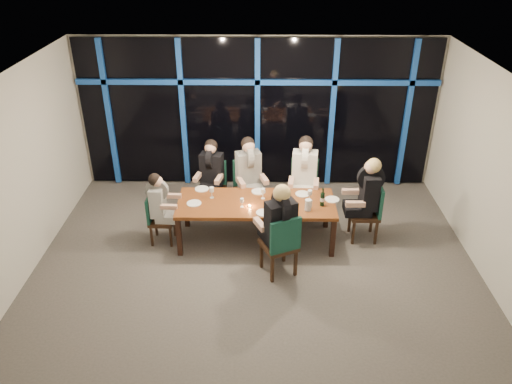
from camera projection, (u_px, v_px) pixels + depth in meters
room at (255, 151)px, 6.91m from camera, size 7.04×7.00×3.02m
window_wall at (258, 112)px, 9.71m from camera, size 6.86×0.43×2.94m
dining_table at (256, 206)px, 8.26m from camera, size 2.60×1.00×0.75m
chair_far_left at (213, 183)px, 9.27m from camera, size 0.53×0.53×0.97m
chair_far_mid at (248, 184)px, 9.16m from camera, size 0.60×0.60×1.03m
chair_far_right at (304, 185)px, 9.10m from camera, size 0.55×0.55×1.06m
chair_end_left at (157, 216)px, 8.33m from camera, size 0.42×0.42×0.87m
chair_end_right at (370, 209)px, 8.38m from camera, size 0.48×0.48×1.03m
chair_near_mid at (282, 243)px, 7.47m from camera, size 0.65×0.65×1.06m
diner_far_left at (211, 166)px, 9.01m from camera, size 0.54×0.65×0.94m
diner_far_mid at (249, 166)px, 8.90m from camera, size 0.61×0.70×1.00m
diner_far_right at (305, 166)px, 8.82m from camera, size 0.56×0.69×1.03m
diner_end_left at (160, 198)px, 8.16m from camera, size 0.55×0.44×0.85m
diner_end_right at (367, 188)px, 8.18m from camera, size 0.64×0.51×1.00m
diner_near_mid at (280, 216)px, 7.34m from camera, size 0.67×0.73×1.03m
plate_far_left at (202, 189)px, 8.61m from camera, size 0.24×0.24×0.01m
plate_far_mid at (259, 191)px, 8.53m from camera, size 0.24×0.24×0.01m
plate_far_right at (302, 194)px, 8.45m from camera, size 0.24×0.24×0.01m
plate_end_left at (194, 203)px, 8.18m from camera, size 0.24×0.24×0.01m
plate_end_right at (332, 199)px, 8.29m from camera, size 0.24×0.24×0.01m
plate_near_mid at (264, 213)px, 7.91m from camera, size 0.24×0.24×0.01m
wine_bottle at (322, 199)px, 8.07m from camera, size 0.07×0.07×0.32m
water_pitcher at (308, 205)px, 7.96m from camera, size 0.12×0.10×0.19m
tea_light at (250, 206)px, 8.09m from camera, size 0.04×0.04×0.03m
wine_glass_a at (242, 201)px, 8.03m from camera, size 0.06×0.06×0.16m
wine_glass_b at (263, 191)px, 8.27m from camera, size 0.07×0.07×0.19m
wine_glass_c at (280, 200)px, 8.05m from camera, size 0.06×0.06×0.16m
wine_glass_d at (212, 190)px, 8.29m from camera, size 0.08×0.08×0.19m
wine_glass_e at (310, 193)px, 8.20m from camera, size 0.08×0.08×0.19m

